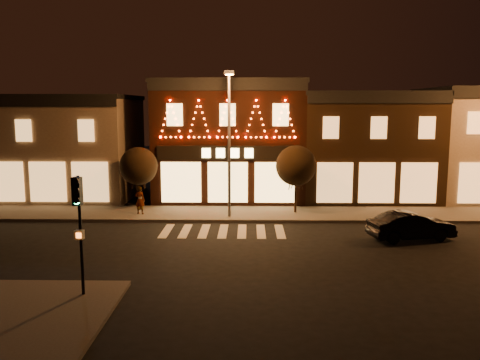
{
  "coord_description": "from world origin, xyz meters",
  "views": [
    {
      "loc": [
        1.37,
        -21.65,
        6.57
      ],
      "look_at": [
        0.89,
        4.0,
        2.74
      ],
      "focal_mm": 37.4,
      "sensor_mm": 36.0,
      "label": 1
    }
  ],
  "objects_px": {
    "streetlamp_mid": "(229,133)",
    "dark_sedan": "(411,226)",
    "traffic_signal_near": "(79,212)",
    "pedestrian": "(140,200)"
  },
  "relations": [
    {
      "from": "traffic_signal_near",
      "to": "dark_sedan",
      "type": "height_order",
      "value": "traffic_signal_near"
    },
    {
      "from": "dark_sedan",
      "to": "traffic_signal_near",
      "type": "bearing_deg",
      "value": 107.98
    },
    {
      "from": "streetlamp_mid",
      "to": "traffic_signal_near",
      "type": "bearing_deg",
      "value": -107.19
    },
    {
      "from": "streetlamp_mid",
      "to": "pedestrian",
      "type": "distance_m",
      "value": 6.78
    },
    {
      "from": "pedestrian",
      "to": "dark_sedan",
      "type": "bearing_deg",
      "value": -179.4
    },
    {
      "from": "streetlamp_mid",
      "to": "pedestrian",
      "type": "bearing_deg",
      "value": 174.61
    },
    {
      "from": "traffic_signal_near",
      "to": "pedestrian",
      "type": "distance_m",
      "value": 13.19
    },
    {
      "from": "dark_sedan",
      "to": "pedestrian",
      "type": "relative_size",
      "value": 2.52
    },
    {
      "from": "streetlamp_mid",
      "to": "dark_sedan",
      "type": "relative_size",
      "value": 1.98
    },
    {
      "from": "traffic_signal_near",
      "to": "dark_sedan",
      "type": "distance_m",
      "value": 16.03
    }
  ]
}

